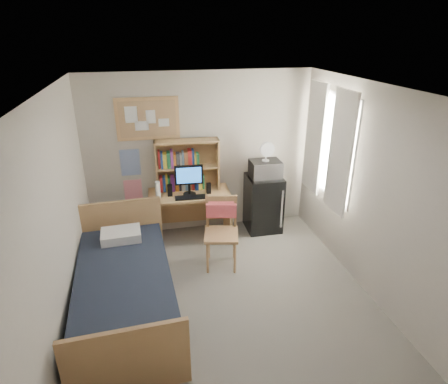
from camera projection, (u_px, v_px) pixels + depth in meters
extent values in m
cube|color=gray|center=(230.00, 306.00, 4.65)|extent=(3.60, 4.20, 0.02)
cube|color=silver|center=(231.00, 91.00, 3.61)|extent=(3.60, 4.20, 0.02)
cube|color=beige|center=(200.00, 155.00, 6.01)|extent=(3.60, 0.04, 2.60)
cube|color=beige|center=(311.00, 364.00, 2.25)|extent=(3.60, 0.04, 2.60)
cube|color=beige|center=(57.00, 229.00, 3.77)|extent=(0.04, 4.20, 2.60)
cube|color=beige|center=(376.00, 197.00, 4.49)|extent=(0.04, 4.20, 2.60)
cube|color=white|center=(328.00, 145.00, 5.43)|extent=(0.10, 1.40, 1.70)
cube|color=white|center=(340.00, 154.00, 5.07)|extent=(0.04, 0.55, 1.70)
cube|color=white|center=(315.00, 138.00, 5.78)|extent=(0.04, 0.55, 1.70)
cube|color=tan|center=(148.00, 119.00, 5.59)|extent=(0.94, 0.03, 0.64)
cube|color=#254797|center=(130.00, 163.00, 5.80)|extent=(0.30, 0.01, 0.42)
cube|color=#EC2950|center=(133.00, 190.00, 5.99)|extent=(0.28, 0.01, 0.36)
cube|color=tan|center=(190.00, 215.00, 6.02)|extent=(1.30, 0.69, 0.79)
cube|color=#AC8151|center=(221.00, 234.00, 5.24)|extent=(0.61, 0.61, 1.03)
cube|color=black|center=(263.00, 203.00, 6.27)|extent=(0.57, 0.57, 0.95)
cube|color=black|center=(126.00, 293.00, 4.40)|extent=(1.20, 2.24, 0.60)
cube|color=tan|center=(187.00, 165.00, 5.83)|extent=(1.00, 0.30, 0.81)
cube|color=black|center=(189.00, 181.00, 5.72)|extent=(0.43, 0.05, 0.46)
cube|color=black|center=(190.00, 197.00, 5.68)|extent=(0.47, 0.17, 0.02)
cube|color=black|center=(170.00, 190.00, 5.72)|extent=(0.08, 0.08, 0.18)
cube|color=black|center=(209.00, 188.00, 5.82)|extent=(0.07, 0.07, 0.17)
cylinder|color=silver|center=(158.00, 190.00, 5.64)|extent=(0.08, 0.08, 0.26)
cube|color=#F35C62|center=(221.00, 210.00, 5.31)|extent=(0.45, 0.22, 0.21)
cube|color=silver|center=(265.00, 169.00, 6.01)|extent=(0.48, 0.37, 0.28)
cylinder|color=silver|center=(266.00, 152.00, 5.90)|extent=(0.23, 0.23, 0.29)
cube|color=silver|center=(121.00, 235.00, 4.92)|extent=(0.52, 0.38, 0.12)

